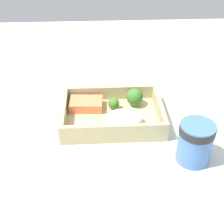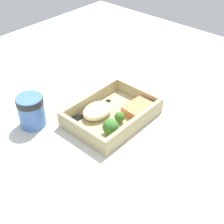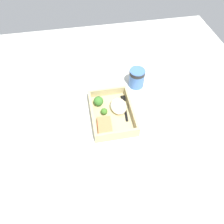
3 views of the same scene
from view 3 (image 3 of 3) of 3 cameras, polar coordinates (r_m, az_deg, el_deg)
ground_plane at (r=102.88cm, az=0.00°, el=-1.29°), size 160.00×160.00×2.00cm
takeout_tray at (r=101.61cm, az=0.00°, el=-0.74°), size 26.68×19.29×1.20cm
tray_rim at (r=99.56cm, az=0.00°, el=0.19°), size 26.68×19.29×4.03cm
salmon_fillet at (r=95.60cm, az=-1.90°, el=-3.70°), size 9.42×6.66×2.50cm
mashed_potatoes at (r=101.91cm, az=1.70°, el=1.58°), size 10.03×7.57×3.61cm
broccoli_floret_1 at (r=102.82cm, az=-3.56°, el=2.83°), size 4.65×4.65×5.11cm
broccoli_floret_2 at (r=99.74cm, az=-2.08°, el=0.12°), size 3.14×3.14×3.48cm
fork at (r=104.05cm, az=3.27°, el=1.54°), size 15.88×2.95×0.44cm
paper_cup at (r=112.54cm, az=6.49°, el=9.02°), size 7.94×7.94×9.93cm
receipt_slip at (r=100.49cm, az=12.25°, el=-3.77°), size 7.92×12.83×0.24cm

